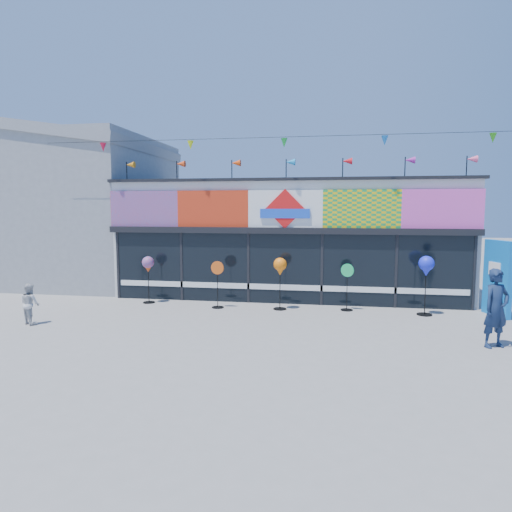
% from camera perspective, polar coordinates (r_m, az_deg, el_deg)
% --- Properties ---
extents(ground, '(80.00, 80.00, 0.00)m').
position_cam_1_polar(ground, '(11.79, 1.80, -9.37)').
color(ground, gray).
rests_on(ground, ground).
extents(kite_shop, '(16.00, 5.70, 5.31)m').
position_cam_1_polar(kite_shop, '(17.30, 4.51, 2.43)').
color(kite_shop, white).
rests_on(kite_shop, ground).
extents(neighbour_building, '(8.18, 7.20, 6.87)m').
position_cam_1_polar(neighbour_building, '(21.60, -22.78, 5.76)').
color(neighbour_building, '#929496').
rests_on(neighbour_building, ground).
extents(blue_sign, '(0.49, 1.10, 2.20)m').
position_cam_1_polar(blue_sign, '(14.91, 27.95, -2.47)').
color(blue_sign, blue).
rests_on(blue_sign, ground).
extents(spinner_0, '(0.39, 0.39, 1.55)m').
position_cam_1_polar(spinner_0, '(15.38, -13.34, -1.19)').
color(spinner_0, black).
rests_on(spinner_0, ground).
extents(spinner_1, '(0.42, 0.38, 1.48)m').
position_cam_1_polar(spinner_1, '(14.34, -4.83, -3.41)').
color(spinner_1, black).
rests_on(spinner_1, ground).
extents(spinner_2, '(0.41, 0.41, 1.61)m').
position_cam_1_polar(spinner_2, '(14.01, 3.03, -1.52)').
color(spinner_2, black).
rests_on(spinner_2, ground).
extents(spinner_3, '(0.39, 0.37, 1.44)m').
position_cam_1_polar(spinner_3, '(14.21, 11.32, -3.67)').
color(spinner_3, black).
rests_on(spinner_3, ground).
extents(spinner_4, '(0.44, 0.44, 1.75)m').
position_cam_1_polar(spinner_4, '(14.12, 20.51, -1.39)').
color(spinner_4, black).
rests_on(spinner_4, ground).
extents(adult_man, '(0.77, 0.68, 1.78)m').
position_cam_1_polar(adult_man, '(11.59, 27.82, -5.80)').
color(adult_man, '#152544').
rests_on(adult_man, ground).
extents(child, '(0.62, 0.52, 1.11)m').
position_cam_1_polar(child, '(13.78, -26.41, -5.36)').
color(child, silver).
rests_on(child, ground).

